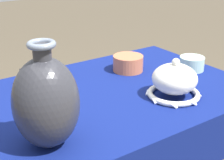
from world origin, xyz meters
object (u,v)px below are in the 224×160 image
Objects in this scene: vase_dome_bell at (174,82)px; pot_squat_terracotta at (128,63)px; mosaic_tile_box at (41,75)px; vase_tall_bulbous at (46,102)px; pot_squat_celadon at (192,63)px.

pot_squat_terracotta is (0.03, 0.34, -0.03)m from vase_dome_bell.
mosaic_tile_box reaches higher than pot_squat_terracotta.
pot_squat_terracotta is at bearing 32.25° from vase_tall_bulbous.
vase_tall_bulbous is 0.50m from mosaic_tile_box.
pot_squat_terracotta is at bearing -26.21° from mosaic_tile_box.
mosaic_tile_box is (-0.38, 0.43, -0.03)m from vase_dome_bell.
vase_tall_bulbous is at bearing -176.62° from vase_dome_bell.
vase_tall_bulbous reaches higher than mosaic_tile_box.
pot_squat_celadon is at bearing 13.55° from vase_tall_bulbous.
pot_squat_celadon is at bearing -34.72° from mosaic_tile_box.
vase_dome_bell is 0.33m from pot_squat_celadon.
mosaic_tile_box is 0.41m from pot_squat_terracotta.
pot_squat_celadon is (0.26, -0.17, -0.00)m from pot_squat_terracotta.
vase_tall_bulbous reaches higher than pot_squat_celadon.
vase_tall_bulbous is at bearing -166.45° from pot_squat_celadon.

